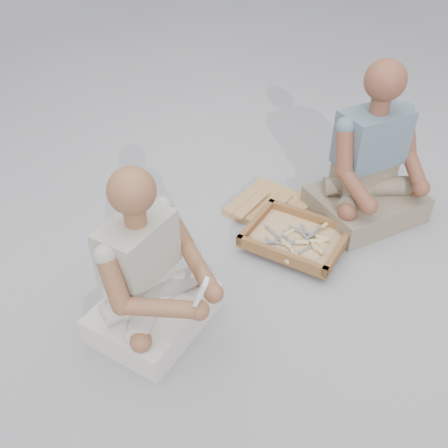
% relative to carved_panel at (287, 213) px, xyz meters
% --- Properties ---
extents(ground, '(60.00, 60.00, 0.00)m').
position_rel_carved_panel_xyz_m(ground, '(-0.20, -0.67, -0.02)').
color(ground, '#95969A').
rests_on(ground, ground).
extents(carved_panel, '(0.72, 0.61, 0.04)m').
position_rel_carved_panel_xyz_m(carved_panel, '(0.00, 0.00, 0.00)').
color(carved_panel, olive).
rests_on(carved_panel, ground).
extents(tool_tray, '(0.59, 0.52, 0.06)m').
position_rel_carved_panel_xyz_m(tool_tray, '(0.08, -0.26, 0.04)').
color(tool_tray, brown).
rests_on(tool_tray, carved_panel).
extents(chisel_0, '(0.11, 0.21, 0.02)m').
position_rel_carved_panel_xyz_m(chisel_0, '(0.17, -0.30, 0.05)').
color(chisel_0, silver).
rests_on(chisel_0, tool_tray).
extents(chisel_1, '(0.17, 0.17, 0.02)m').
position_rel_carved_panel_xyz_m(chisel_1, '(0.02, -0.33, 0.05)').
color(chisel_1, silver).
rests_on(chisel_1, tool_tray).
extents(chisel_2, '(0.21, 0.10, 0.02)m').
position_rel_carved_panel_xyz_m(chisel_2, '(0.16, -0.29, 0.05)').
color(chisel_2, silver).
rests_on(chisel_2, tool_tray).
extents(chisel_3, '(0.15, 0.18, 0.02)m').
position_rel_carved_panel_xyz_m(chisel_3, '(0.19, -0.33, 0.06)').
color(chisel_3, silver).
rests_on(chisel_3, tool_tray).
extents(chisel_4, '(0.14, 0.19, 0.02)m').
position_rel_carved_panel_xyz_m(chisel_4, '(0.02, -0.26, 0.05)').
color(chisel_4, silver).
rests_on(chisel_4, tool_tray).
extents(chisel_5, '(0.10, 0.21, 0.02)m').
position_rel_carved_panel_xyz_m(chisel_5, '(0.07, -0.38, 0.05)').
color(chisel_5, silver).
rests_on(chisel_5, tool_tray).
extents(chisel_6, '(0.22, 0.08, 0.02)m').
position_rel_carved_panel_xyz_m(chisel_6, '(0.19, -0.25, 0.06)').
color(chisel_6, silver).
rests_on(chisel_6, tool_tray).
extents(chisel_7, '(0.22, 0.07, 0.02)m').
position_rel_carved_panel_xyz_m(chisel_7, '(0.09, -0.32, 0.06)').
color(chisel_7, silver).
rests_on(chisel_7, tool_tray).
extents(chisel_8, '(0.16, 0.18, 0.02)m').
position_rel_carved_panel_xyz_m(chisel_8, '(0.03, -0.43, 0.05)').
color(chisel_8, silver).
rests_on(chisel_8, tool_tray).
extents(chisel_9, '(0.16, 0.17, 0.02)m').
position_rel_carved_panel_xyz_m(chisel_9, '(0.20, -0.29, 0.05)').
color(chisel_9, silver).
rests_on(chisel_9, tool_tray).
extents(chisel_10, '(0.13, 0.20, 0.02)m').
position_rel_carved_panel_xyz_m(chisel_10, '(0.21, -0.16, 0.06)').
color(chisel_10, silver).
rests_on(chisel_10, tool_tray).
extents(chisel_11, '(0.11, 0.21, 0.02)m').
position_rel_carved_panel_xyz_m(chisel_11, '(0.10, -0.43, 0.06)').
color(chisel_11, silver).
rests_on(chisel_11, tool_tray).
extents(wood_chip_0, '(0.02, 0.02, 0.00)m').
position_rel_carved_panel_xyz_m(wood_chip_0, '(0.24, -0.28, -0.02)').
color(wood_chip_0, tan).
rests_on(wood_chip_0, ground).
extents(wood_chip_1, '(0.02, 0.02, 0.00)m').
position_rel_carved_panel_xyz_m(wood_chip_1, '(0.22, 0.00, -0.02)').
color(wood_chip_1, tan).
rests_on(wood_chip_1, ground).
extents(wood_chip_2, '(0.02, 0.02, 0.00)m').
position_rel_carved_panel_xyz_m(wood_chip_2, '(0.13, -0.08, -0.02)').
color(wood_chip_2, tan).
rests_on(wood_chip_2, ground).
extents(wood_chip_3, '(0.02, 0.02, 0.00)m').
position_rel_carved_panel_xyz_m(wood_chip_3, '(0.08, -0.29, -0.02)').
color(wood_chip_3, tan).
rests_on(wood_chip_3, ground).
extents(wood_chip_4, '(0.02, 0.02, 0.00)m').
position_rel_carved_panel_xyz_m(wood_chip_4, '(-0.18, 0.08, -0.02)').
color(wood_chip_4, tan).
rests_on(wood_chip_4, ground).
extents(wood_chip_5, '(0.02, 0.02, 0.00)m').
position_rel_carved_panel_xyz_m(wood_chip_5, '(0.07, -0.54, -0.02)').
color(wood_chip_5, tan).
rests_on(wood_chip_5, ground).
extents(wood_chip_6, '(0.02, 0.02, 0.00)m').
position_rel_carved_panel_xyz_m(wood_chip_6, '(-0.22, -0.29, -0.02)').
color(wood_chip_6, tan).
rests_on(wood_chip_6, ground).
extents(wood_chip_7, '(0.02, 0.02, 0.00)m').
position_rel_carved_panel_xyz_m(wood_chip_7, '(-0.09, -0.32, -0.02)').
color(wood_chip_7, tan).
rests_on(wood_chip_7, ground).
extents(wood_chip_8, '(0.02, 0.02, 0.00)m').
position_rel_carved_panel_xyz_m(wood_chip_8, '(0.09, -0.38, -0.02)').
color(wood_chip_8, tan).
rests_on(wood_chip_8, ground).
extents(wood_chip_9, '(0.02, 0.02, 0.00)m').
position_rel_carved_panel_xyz_m(wood_chip_9, '(-0.25, -0.07, -0.02)').
color(wood_chip_9, tan).
rests_on(wood_chip_9, ground).
extents(craftsman, '(0.59, 0.61, 0.79)m').
position_rel_carved_panel_xyz_m(craftsman, '(-0.47, -0.93, 0.25)').
color(craftsman, beige).
rests_on(craftsman, ground).
extents(companion, '(0.73, 0.72, 0.89)m').
position_rel_carved_panel_xyz_m(companion, '(0.41, 0.12, 0.28)').
color(companion, '#7E725A').
rests_on(companion, ground).
extents(mobile_phone, '(0.06, 0.05, 0.12)m').
position_rel_carved_panel_xyz_m(mobile_phone, '(-0.21, -1.06, 0.37)').
color(mobile_phone, silver).
rests_on(mobile_phone, craftsman).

